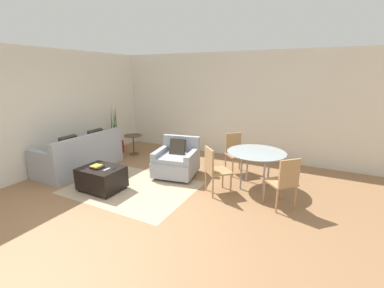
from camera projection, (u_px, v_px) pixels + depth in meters
name	position (u px, v px, depth m)	size (l,w,h in m)	color
ground_plane	(126.00, 216.00, 4.09)	(20.00, 20.00, 0.00)	#936B47
wall_back	(218.00, 105.00, 7.04)	(12.00, 0.06, 2.75)	silver
wall_left	(71.00, 108.00, 6.30)	(0.06, 12.00, 2.75)	silver
area_rug	(133.00, 187.00, 5.13)	(2.42, 1.80, 0.01)	tan
couch	(81.00, 157.00, 6.03)	(0.93, 1.90, 0.90)	#999EA8
armchair	(177.00, 161.00, 5.69)	(1.00, 1.02, 0.83)	#999EA8
ottoman	(102.00, 178.00, 4.97)	(0.79, 0.62, 0.46)	black
book_stack	(97.00, 167.00, 4.91)	(0.25, 0.20, 0.05)	black
tv_remote_primary	(107.00, 169.00, 4.82)	(0.05, 0.16, 0.01)	#B7B7BC
tv_remote_secondary	(114.00, 168.00, 4.92)	(0.12, 0.16, 0.01)	black
potted_plant	(116.00, 143.00, 7.37)	(0.41, 0.41, 1.38)	maroon
side_table	(133.00, 141.00, 7.16)	(0.50, 0.50, 0.55)	#4C3828
dining_table	(256.00, 156.00, 4.98)	(1.12, 1.12, 0.74)	#99A8AD
dining_chair_near_left	(214.00, 168.00, 4.75)	(0.59, 0.59, 0.90)	tan
dining_chair_near_right	(284.00, 180.00, 4.21)	(0.59, 0.59, 0.90)	tan
dining_chair_far_left	(235.00, 150.00, 5.82)	(0.59, 0.59, 0.90)	tan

